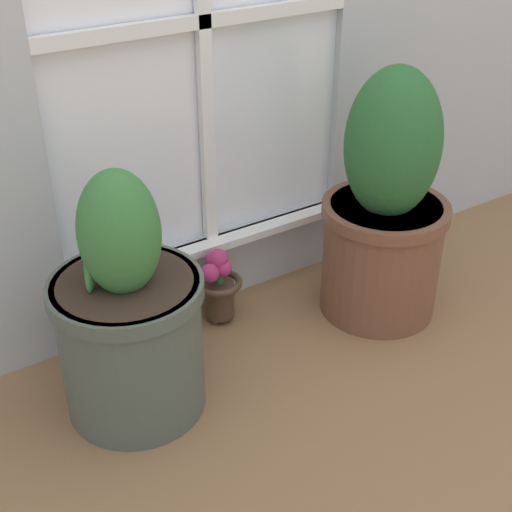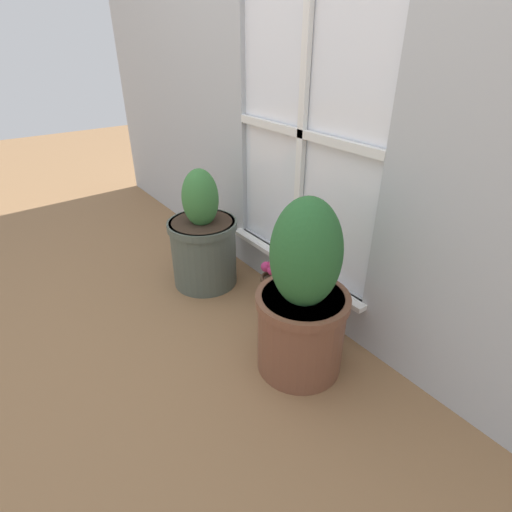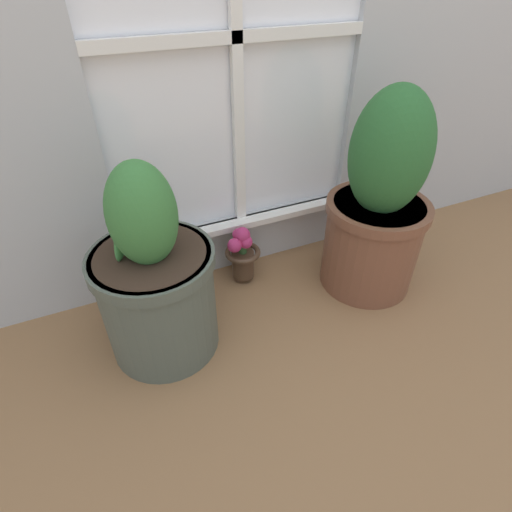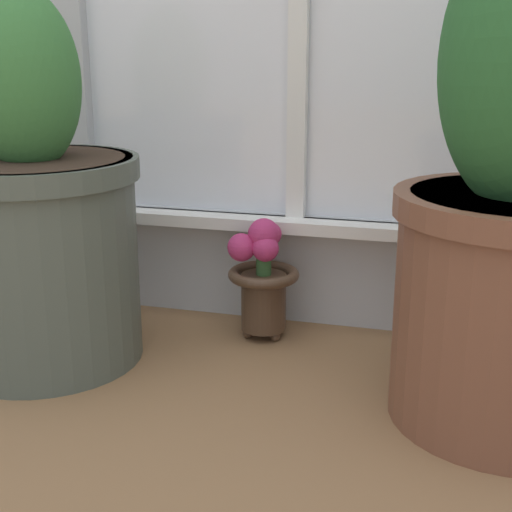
% 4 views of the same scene
% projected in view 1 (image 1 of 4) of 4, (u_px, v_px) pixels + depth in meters
% --- Properties ---
extents(ground_plane, '(10.00, 10.00, 0.00)m').
position_uv_depth(ground_plane, '(306.00, 386.00, 1.89)').
color(ground_plane, olive).
extents(potted_plant_left, '(0.37, 0.37, 0.65)m').
position_uv_depth(potted_plant_left, '(129.00, 321.00, 1.70)').
color(potted_plant_left, '#4C564C').
rests_on(potted_plant_left, ground_plane).
extents(potted_plant_right, '(0.37, 0.37, 0.75)m').
position_uv_depth(potted_plant_right, '(386.00, 212.00, 2.03)').
color(potted_plant_right, brown).
rests_on(potted_plant_right, ground_plane).
extents(flower_vase, '(0.14, 0.14, 0.24)m').
position_uv_depth(flower_vase, '(218.00, 283.00, 2.08)').
color(flower_vase, '#473323').
rests_on(flower_vase, ground_plane).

